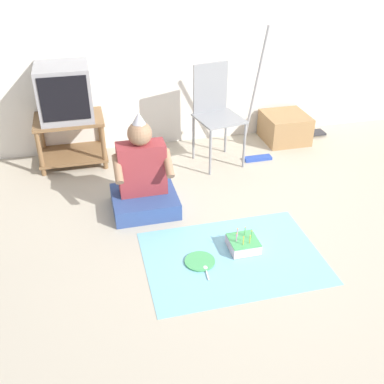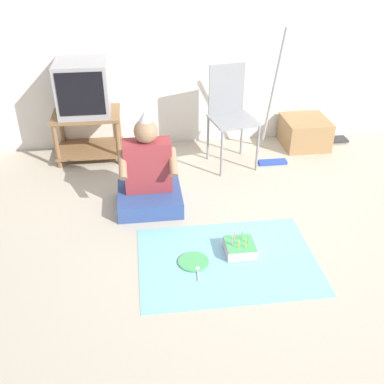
{
  "view_description": "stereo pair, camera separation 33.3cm",
  "coord_description": "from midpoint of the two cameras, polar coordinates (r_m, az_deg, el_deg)",
  "views": [
    {
      "loc": [
        -1.31,
        -2.33,
        2.09
      ],
      "look_at": [
        -0.62,
        0.43,
        0.35
      ],
      "focal_mm": 42.0,
      "sensor_mm": 36.0,
      "label": 1
    },
    {
      "loc": [
        -0.98,
        -2.39,
        2.09
      ],
      "look_at": [
        -0.62,
        0.43,
        0.35
      ],
      "focal_mm": 42.0,
      "sensor_mm": 36.0,
      "label": 2
    }
  ],
  "objects": [
    {
      "name": "ground_plane",
      "position": [
        3.35,
        14.53,
        -8.32
      ],
      "size": [
        16.0,
        16.0,
        0.0
      ],
      "primitive_type": "plane",
      "color": "#BCB29E"
    },
    {
      "name": "wall_back",
      "position": [
        4.68,
        7.42,
        21.16
      ],
      "size": [
        6.4,
        0.06,
        2.55
      ],
      "color": "white",
      "rests_on": "ground_plane"
    },
    {
      "name": "tv_stand",
      "position": [
        4.58,
        -10.99,
        7.59
      ],
      "size": [
        0.65,
        0.48,
        0.47
      ],
      "color": "olive",
      "rests_on": "ground_plane"
    },
    {
      "name": "tv",
      "position": [
        4.43,
        -11.57,
        12.8
      ],
      "size": [
        0.48,
        0.47,
        0.5
      ],
      "color": "#99999E",
      "rests_on": "tv_stand"
    },
    {
      "name": "folding_chair",
      "position": [
        4.35,
        7.1,
        10.34
      ],
      "size": [
        0.47,
        0.48,
        0.95
      ],
      "color": "gray",
      "rests_on": "ground_plane"
    },
    {
      "name": "cardboard_box_stack",
      "position": [
        4.99,
        16.02,
        7.25
      ],
      "size": [
        0.46,
        0.46,
        0.3
      ],
      "color": "#A87F51",
      "rests_on": "ground_plane"
    },
    {
      "name": "dust_mop",
      "position": [
        4.52,
        12.33,
        8.65
      ],
      "size": [
        0.28,
        0.47,
        1.31
      ],
      "color": "#2D4CB2",
      "rests_on": "ground_plane"
    },
    {
      "name": "book_pile",
      "position": [
        5.23,
        19.82,
        6.22
      ],
      "size": [
        0.18,
        0.15,
        0.04
      ],
      "color": "beige",
      "rests_on": "ground_plane"
    },
    {
      "name": "person_seated",
      "position": [
        3.7,
        -2.98,
        1.74
      ],
      "size": [
        0.53,
        0.49,
        0.84
      ],
      "color": "#334C8C",
      "rests_on": "ground_plane"
    },
    {
      "name": "party_cloth",
      "position": [
        3.26,
        7.46,
        -8.67
      ],
      "size": [
        1.26,
        0.9,
        0.01
      ],
      "color": "#7FC6E0",
      "rests_on": "ground_plane"
    },
    {
      "name": "birthday_cake",
      "position": [
        3.31,
        8.97,
        -7.08
      ],
      "size": [
        0.21,
        0.21,
        0.16
      ],
      "color": "silver",
      "rests_on": "party_cloth"
    },
    {
      "name": "paper_plate",
      "position": [
        3.21,
        3.18,
        -8.91
      ],
      "size": [
        0.22,
        0.22,
        0.01
      ],
      "color": "#4CB266",
      "rests_on": "party_cloth"
    },
    {
      "name": "plastic_spoon_near",
      "position": [
        3.15,
        3.82,
        -9.98
      ],
      "size": [
        0.04,
        0.15,
        0.01
      ],
      "color": "white",
      "rests_on": "party_cloth"
    }
  ]
}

